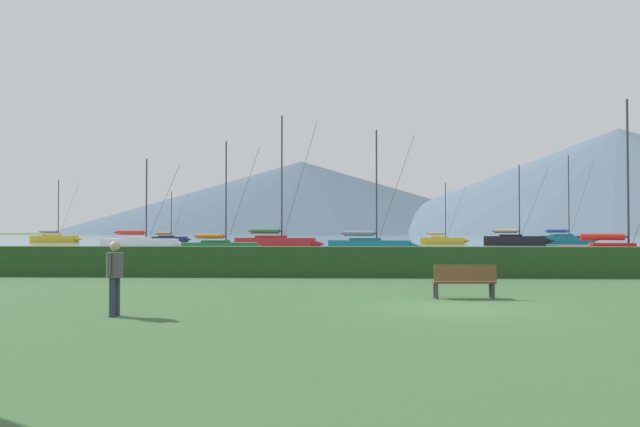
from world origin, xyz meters
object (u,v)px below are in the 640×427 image
(sailboat_slip_1, at_px, (621,253))
(sailboat_slip_2, at_px, (371,245))
(sailboat_slip_5, at_px, (169,239))
(sailboat_slip_6, at_px, (515,240))
(park_bench_near_path, at_px, (464,279))
(sailboat_slip_9, at_px, (277,242))
(sailboat_slip_8, at_px, (55,238))
(sailboat_slip_0, at_px, (443,240))
(sailboat_slip_7, at_px, (141,243))
(person_seated_viewer, at_px, (115,272))
(sailboat_slip_11, at_px, (221,247))
(sailboat_slip_10, at_px, (565,239))

(sailboat_slip_1, distance_m, sailboat_slip_2, 22.24)
(sailboat_slip_5, relative_size, sailboat_slip_6, 0.79)
(sailboat_slip_5, bearing_deg, park_bench_near_path, -63.82)
(sailboat_slip_9, bearing_deg, sailboat_slip_8, 144.55)
(sailboat_slip_0, bearing_deg, sailboat_slip_8, 177.18)
(sailboat_slip_1, xyz_separation_m, sailboat_slip_9, (-22.65, 25.63, 0.14))
(sailboat_slip_5, distance_m, park_bench_near_path, 91.63)
(sailboat_slip_5, relative_size, sailboat_slip_7, 0.92)
(sailboat_slip_6, height_order, person_seated_viewer, sailboat_slip_6)
(sailboat_slip_5, bearing_deg, sailboat_slip_1, -50.14)
(sailboat_slip_0, xyz_separation_m, sailboat_slip_11, (-23.42, -39.57, -0.00))
(sailboat_slip_6, height_order, sailboat_slip_10, sailboat_slip_10)
(sailboat_slip_10, bearing_deg, sailboat_slip_0, -172.83)
(sailboat_slip_10, bearing_deg, sailboat_slip_5, 172.21)
(sailboat_slip_10, bearing_deg, sailboat_slip_11, -133.49)
(sailboat_slip_0, bearing_deg, person_seated_viewer, -96.18)
(sailboat_slip_9, xyz_separation_m, person_seated_viewer, (1.95, -50.23, 0.23))
(sailboat_slip_0, relative_size, park_bench_near_path, 4.92)
(sailboat_slip_2, bearing_deg, person_seated_viewer, -89.72)
(sailboat_slip_1, height_order, park_bench_near_path, sailboat_slip_1)
(sailboat_slip_6, distance_m, person_seated_viewer, 75.39)
(sailboat_slip_1, bearing_deg, sailboat_slip_9, 142.42)
(sailboat_slip_2, distance_m, sailboat_slip_5, 56.87)
(sailboat_slip_6, height_order, park_bench_near_path, sailboat_slip_6)
(sailboat_slip_5, xyz_separation_m, sailboat_slip_10, (59.01, -9.24, 0.18))
(sailboat_slip_11, bearing_deg, sailboat_slip_9, 71.65)
(sailboat_slip_8, bearing_deg, sailboat_slip_10, -6.08)
(person_seated_viewer, bearing_deg, park_bench_near_path, 38.44)
(sailboat_slip_0, xyz_separation_m, sailboat_slip_2, (-11.13, -36.94, 0.08))
(sailboat_slip_6, relative_size, person_seated_viewer, 6.18)
(sailboat_slip_9, bearing_deg, sailboat_slip_10, 48.40)
(sailboat_slip_1, relative_size, park_bench_near_path, 5.44)
(sailboat_slip_2, xyz_separation_m, sailboat_slip_11, (-12.29, -2.63, -0.09))
(sailboat_slip_10, relative_size, person_seated_viewer, 7.57)
(sailboat_slip_7, relative_size, person_seated_viewer, 5.35)
(sailboat_slip_5, bearing_deg, sailboat_slip_9, -55.77)
(sailboat_slip_9, bearing_deg, sailboat_slip_6, 45.31)
(sailboat_slip_10, bearing_deg, sailboat_slip_7, -146.58)
(park_bench_near_path, bearing_deg, sailboat_slip_0, 80.22)
(sailboat_slip_9, height_order, park_bench_near_path, sailboat_slip_9)
(sailboat_slip_9, distance_m, person_seated_viewer, 50.27)
(sailboat_slip_5, xyz_separation_m, sailboat_slip_9, (21.53, -39.91, 0.18))
(sailboat_slip_2, height_order, sailboat_slip_5, sailboat_slip_2)
(sailboat_slip_2, xyz_separation_m, sailboat_slip_8, (-48.33, 46.93, 0.01))
(sailboat_slip_8, distance_m, person_seated_viewer, 98.18)
(park_bench_near_path, bearing_deg, sailboat_slip_2, 89.70)
(sailboat_slip_8, height_order, sailboat_slip_10, sailboat_slip_10)
(sailboat_slip_10, bearing_deg, sailboat_slip_1, -103.65)
(sailboat_slip_7, height_order, person_seated_viewer, sailboat_slip_7)
(sailboat_slip_5, relative_size, park_bench_near_path, 4.66)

